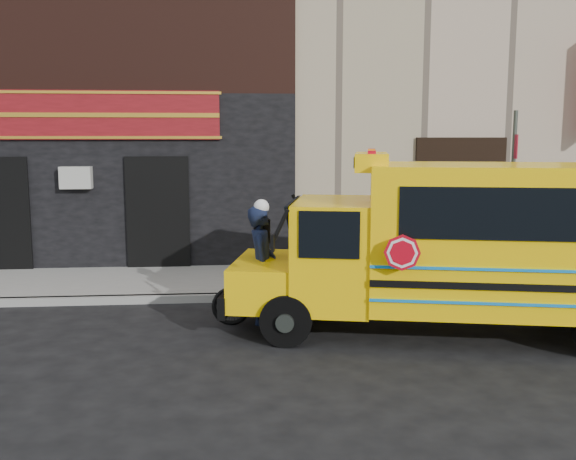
# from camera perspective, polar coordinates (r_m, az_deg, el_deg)

# --- Properties ---
(ground) EXTENTS (120.00, 120.00, 0.00)m
(ground) POSITION_cam_1_polar(r_m,az_deg,el_deg) (10.21, 3.60, -9.83)
(ground) COLOR black
(ground) RESTS_ON ground
(curb) EXTENTS (40.00, 0.20, 0.15)m
(curb) POSITION_cam_1_polar(r_m,az_deg,el_deg) (12.67, 1.86, -5.86)
(curb) COLOR gray
(curb) RESTS_ON ground
(sidewalk) EXTENTS (40.00, 3.00, 0.15)m
(sidewalk) POSITION_cam_1_polar(r_m,az_deg,el_deg) (14.12, 1.14, -4.37)
(sidewalk) COLOR gray
(sidewalk) RESTS_ON ground
(building) EXTENTS (20.00, 10.70, 12.00)m
(building) POSITION_cam_1_polar(r_m,az_deg,el_deg) (20.31, -0.90, 16.69)
(building) COLOR tan
(building) RESTS_ON sidewalk
(school_bus) EXTENTS (7.19, 3.51, 2.92)m
(school_bus) POSITION_cam_1_polar(r_m,az_deg,el_deg) (10.60, 15.86, -1.05)
(school_bus) COLOR black
(school_bus) RESTS_ON ground
(sign_pole) EXTENTS (0.09, 0.32, 3.67)m
(sign_pole) POSITION_cam_1_polar(r_m,az_deg,el_deg) (13.27, 19.27, 2.78)
(sign_pole) COLOR #39403B
(sign_pole) RESTS_ON ground
(bicycle) EXTENTS (1.76, 0.56, 1.05)m
(bicycle) POSITION_cam_1_polar(r_m,az_deg,el_deg) (10.93, -2.23, -5.74)
(bicycle) COLOR black
(bicycle) RESTS_ON ground
(cyclist) EXTENTS (0.54, 0.77, 1.99)m
(cyclist) POSITION_cam_1_polar(r_m,az_deg,el_deg) (10.81, -2.35, -3.35)
(cyclist) COLOR black
(cyclist) RESTS_ON ground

